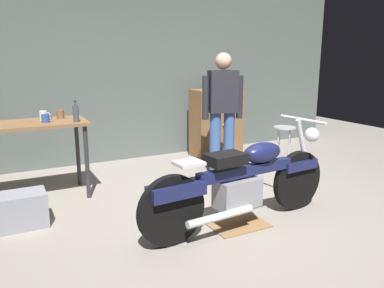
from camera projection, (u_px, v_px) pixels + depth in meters
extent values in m
plane|color=gray|center=(220.00, 221.00, 3.87)|extent=(12.00, 12.00, 0.00)
cube|color=#56605B|center=(128.00, 61.00, 5.95)|extent=(8.00, 0.12, 3.10)
cube|color=brown|center=(26.00, 124.00, 4.28)|extent=(1.30, 0.64, 0.04)
cylinder|color=#2D2D33|center=(87.00, 162.00, 4.42)|extent=(0.05, 0.05, 0.86)
cylinder|color=#2D2D33|center=(78.00, 152.00, 4.87)|extent=(0.05, 0.05, 0.86)
cylinder|color=black|center=(297.00, 180.00, 4.12)|extent=(0.64, 0.12, 0.64)
cylinder|color=black|center=(172.00, 211.00, 3.32)|extent=(0.64, 0.12, 0.64)
cube|color=#191E4C|center=(298.00, 165.00, 4.08)|extent=(0.45, 0.18, 0.10)
cube|color=#191E4C|center=(176.00, 190.00, 3.30)|extent=(0.53, 0.22, 0.12)
cube|color=gray|center=(237.00, 193.00, 3.69)|extent=(0.46, 0.28, 0.28)
cube|color=#191E4C|center=(246.00, 170.00, 3.69)|extent=(1.10, 0.19, 0.10)
ellipsoid|color=#191E4C|center=(262.00, 153.00, 3.76)|extent=(0.46, 0.26, 0.20)
cube|color=black|center=(226.00, 159.00, 3.53)|extent=(0.38, 0.27, 0.10)
cube|color=silver|center=(189.00, 163.00, 3.32)|extent=(0.26, 0.22, 0.03)
cylinder|color=silver|center=(303.00, 150.00, 4.08)|extent=(0.27, 0.07, 0.68)
cylinder|color=silver|center=(303.00, 120.00, 3.98)|extent=(0.08, 0.60, 0.03)
sphere|color=silver|center=(312.00, 135.00, 4.11)|extent=(0.16, 0.16, 0.16)
cylinder|color=silver|center=(221.00, 216.00, 3.44)|extent=(0.70, 0.13, 0.07)
cylinder|color=#3A5C9A|center=(229.00, 143.00, 5.33)|extent=(0.15, 0.15, 0.88)
cylinder|color=#3A5C9A|center=(215.00, 144.00, 5.28)|extent=(0.15, 0.15, 0.88)
cube|color=#26262D|center=(223.00, 91.00, 5.14)|extent=(0.42, 0.31, 0.56)
cylinder|color=#26262D|center=(240.00, 97.00, 5.21)|extent=(0.09, 0.09, 0.58)
cylinder|color=#26262D|center=(206.00, 98.00, 5.11)|extent=(0.09, 0.09, 0.58)
sphere|color=tan|center=(223.00, 61.00, 5.05)|extent=(0.22, 0.22, 0.22)
cylinder|color=#B2B2B7|center=(285.00, 127.00, 5.47)|extent=(0.32, 0.32, 0.02)
cylinder|color=#B2B2B7|center=(289.00, 148.00, 5.59)|extent=(0.02, 0.02, 0.62)
cylinder|color=#B2B2B7|center=(278.00, 148.00, 5.63)|extent=(0.02, 0.02, 0.62)
cylinder|color=#B2B2B7|center=(277.00, 150.00, 5.49)|extent=(0.02, 0.02, 0.62)
cylinder|color=#B2B2B7|center=(289.00, 151.00, 5.44)|extent=(0.02, 0.02, 0.62)
cube|color=brown|center=(216.00, 123.00, 6.33)|extent=(0.80, 0.44, 1.10)
sphere|color=tan|center=(224.00, 106.00, 6.07)|extent=(0.04, 0.04, 0.04)
sphere|color=tan|center=(224.00, 125.00, 6.13)|extent=(0.04, 0.04, 0.04)
sphere|color=tan|center=(223.00, 143.00, 6.20)|extent=(0.04, 0.04, 0.04)
cube|color=olive|center=(238.00, 224.00, 3.78)|extent=(0.56, 0.40, 0.01)
cube|color=gray|center=(23.00, 210.00, 3.72)|extent=(0.44, 0.32, 0.34)
cylinder|color=white|center=(43.00, 116.00, 4.42)|extent=(0.08, 0.08, 0.11)
torus|color=white|center=(48.00, 115.00, 4.44)|extent=(0.06, 0.01, 0.06)
cylinder|color=#2D51AD|center=(45.00, 118.00, 4.27)|extent=(0.09, 0.09, 0.09)
torus|color=#2D51AD|center=(50.00, 118.00, 4.30)|extent=(0.05, 0.01, 0.05)
cylinder|color=brown|center=(60.00, 114.00, 4.54)|extent=(0.08, 0.08, 0.10)
torus|color=brown|center=(64.00, 114.00, 4.56)|extent=(0.06, 0.01, 0.06)
cylinder|color=#3F4C59|center=(76.00, 114.00, 4.29)|extent=(0.06, 0.06, 0.18)
cylinder|color=#3F4C59|center=(75.00, 104.00, 4.27)|extent=(0.03, 0.03, 0.05)
cylinder|color=black|center=(75.00, 101.00, 4.26)|extent=(0.03, 0.03, 0.01)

